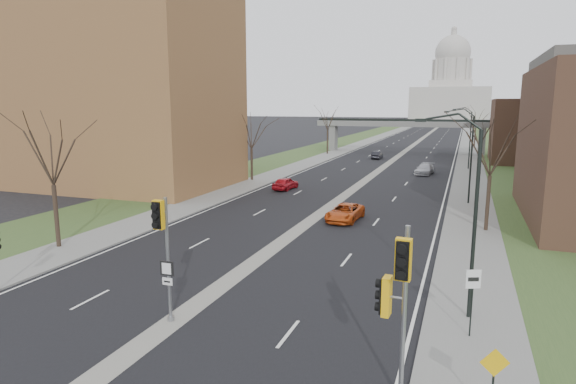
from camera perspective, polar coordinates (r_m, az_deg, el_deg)
The scene contains 28 objects.
ground at distance 20.77m, azimuth -15.61°, elevation -16.11°, with size 700.00×700.00×0.00m, color black.
road_surface at distance 165.55m, azimuth 16.46°, elevation 6.72°, with size 20.00×600.00×0.01m, color black.
median_strip at distance 165.55m, azimuth 16.46°, elevation 6.72°, with size 1.20×600.00×0.02m, color gray.
sidewalk_right at distance 165.16m, azimuth 20.63°, elevation 6.50°, with size 4.00×600.00×0.12m, color gray.
sidewalk_left at distance 166.79m, azimuth 12.32°, elevation 6.95°, with size 4.00×600.00×0.12m, color gray.
grass_verge_right at distance 165.30m, azimuth 22.72°, elevation 6.36°, with size 8.00×600.00×0.10m, color #304921.
grass_verge_left at distance 167.73m, azimuth 10.27°, elevation 7.03°, with size 8.00×600.00×0.10m, color #304921.
apartment_building at distance 58.37m, azimuth -19.80°, elevation 11.56°, with size 25.00×16.00×22.00m, color brown.
commercial_block_far at distance 85.69m, azimuth 27.64°, elevation 6.38°, with size 14.00×14.00×10.00m, color #452D20.
pedestrian_bridge at distance 95.67m, azimuth 13.62°, elevation 7.45°, with size 34.00×3.00×6.45m.
capitol at distance 335.24m, azimuth 18.71°, elevation 11.38°, with size 48.00×42.00×55.75m.
streetlight_near at distance 21.03m, azimuth 19.54°, elevation 3.83°, with size 2.61×0.20×8.70m.
streetlight_mid at distance 46.96m, azimuth 20.10°, elevation 7.04°, with size 2.61×0.20×8.70m.
streetlight_far at distance 72.95m, azimuth 20.27°, elevation 7.97°, with size 2.61×0.20×8.70m.
tree_left_a at distance 33.44m, azimuth -26.37°, elevation 4.99°, with size 7.20×7.20×9.40m.
tree_left_b at distance 58.27m, azimuth -4.37°, elevation 7.43°, with size 6.75×6.75×8.81m.
tree_left_c at distance 90.25m, azimuth 4.74°, elevation 8.95°, with size 7.65×7.65×9.99m.
tree_right_a at distance 37.04m, azimuth 23.07°, elevation 5.65°, with size 7.20×7.20×9.40m.
tree_right_b at distance 70.01m, azimuth 21.85°, elevation 6.87°, with size 6.30×6.30×8.22m.
tree_right_c at distance 109.95m, azimuth 21.43°, elevation 8.52°, with size 7.65×7.65×9.99m.
signal_pole_median at distance 20.37m, azimuth -14.62°, elevation -5.27°, with size 0.62×0.87×5.39m.
signal_pole_right at distance 14.93m, azimuth 12.77°, elevation -11.26°, with size 0.98×1.05×5.63m.
speed_limit_sign at distance 20.34m, azimuth 21.03°, elevation -10.86°, with size 0.56×0.26×2.74m.
warning_sign at distance 15.84m, azimuth 23.21°, elevation -19.13°, with size 0.83×0.29×2.19m.
car_left_near at distance 52.39m, azimuth -0.30°, elevation 1.04°, with size 1.61×4.01×1.37m, color #B0141E.
car_left_far at distance 83.76m, azimuth 10.53°, elevation 4.32°, with size 1.37×3.94×1.30m, color black.
car_right_near at distance 38.61m, azimuth 6.76°, elevation -2.41°, with size 2.20×4.78×1.33m, color #C34A14.
car_right_mid at distance 66.39m, azimuth 15.91°, elevation 2.62°, with size 1.96×4.82×1.40m, color #A7A8AF.
Camera 1 is at (11.23, -14.91, 9.10)m, focal length 30.00 mm.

